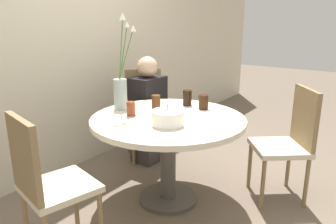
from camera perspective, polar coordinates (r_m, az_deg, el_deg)
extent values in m
plane|color=#6B5B4C|center=(2.77, 0.00, -14.93)|extent=(16.00, 16.00, 0.00)
cube|color=beige|center=(3.20, -17.65, 13.03)|extent=(8.00, 0.05, 2.60)
cylinder|color=beige|center=(2.49, 0.00, -1.33)|extent=(1.18, 1.18, 0.04)
cylinder|color=#4C4742|center=(2.61, 0.00, -8.39)|extent=(0.12, 0.12, 0.63)
cylinder|color=#4C4742|center=(2.77, 0.00, -14.66)|extent=(0.47, 0.47, 0.03)
cube|color=beige|center=(3.39, -3.72, -1.02)|extent=(0.56, 0.56, 0.04)
cube|color=olive|center=(3.50, -4.35, 3.74)|extent=(0.31, 0.27, 0.46)
cylinder|color=olive|center=(3.28, -6.02, -5.87)|extent=(0.03, 0.03, 0.41)
cylinder|color=olive|center=(3.34, -0.22, -5.36)|extent=(0.03, 0.03, 0.41)
cylinder|color=olive|center=(3.60, -6.82, -3.90)|extent=(0.03, 0.03, 0.41)
cylinder|color=olive|center=(3.65, -1.53, -3.48)|extent=(0.03, 0.03, 0.41)
cube|color=beige|center=(2.15, -18.33, -12.37)|extent=(0.48, 0.48, 0.04)
cube|color=olive|center=(1.99, -23.77, -7.32)|extent=(0.12, 0.38, 0.46)
cylinder|color=olive|center=(2.19, -11.62, -18.12)|extent=(0.03, 0.03, 0.41)
cylinder|color=olive|center=(2.45, -15.81, -14.46)|extent=(0.03, 0.03, 0.41)
cylinder|color=olive|center=(2.35, -23.53, -16.67)|extent=(0.03, 0.03, 0.41)
cube|color=beige|center=(2.77, 18.77, -5.90)|extent=(0.56, 0.56, 0.04)
cube|color=olive|center=(2.76, 22.74, -0.86)|extent=(0.32, 0.27, 0.46)
cylinder|color=olive|center=(2.94, 14.05, -8.95)|extent=(0.03, 0.03, 0.41)
cylinder|color=olive|center=(2.66, 16.18, -11.99)|extent=(0.03, 0.03, 0.41)
cylinder|color=olive|center=(3.06, 20.22, -8.52)|extent=(0.03, 0.03, 0.41)
cylinder|color=olive|center=(2.78, 22.95, -11.33)|extent=(0.03, 0.03, 0.41)
cylinder|color=white|center=(2.28, -0.03, -1.04)|extent=(0.23, 0.23, 0.11)
cylinder|color=#E54C4C|center=(2.26, -0.03, 0.79)|extent=(0.01, 0.01, 0.04)
cylinder|color=#9EB2AD|center=(2.70, -8.30, 3.07)|extent=(0.11, 0.11, 0.25)
cylinder|color=#4C7538|center=(2.68, -7.25, 10.00)|extent=(0.13, 0.06, 0.40)
cone|color=silver|center=(2.69, -6.07, 14.29)|extent=(0.05, 0.05, 0.05)
cylinder|color=#4C7538|center=(2.57, -8.17, 10.73)|extent=(0.09, 0.15, 0.49)
cone|color=silver|center=(2.48, -7.91, 16.18)|extent=(0.05, 0.05, 0.05)
cylinder|color=#4C7538|center=(2.64, -7.78, 10.26)|extent=(0.05, 0.07, 0.43)
cone|color=silver|center=(2.62, -7.13, 14.92)|extent=(0.04, 0.04, 0.04)
cylinder|color=white|center=(2.35, -7.84, -1.92)|extent=(0.16, 0.16, 0.01)
cylinder|color=black|center=(2.81, 3.38, 2.48)|extent=(0.08, 0.08, 0.13)
cylinder|color=maroon|center=(2.52, -6.49, 0.57)|extent=(0.07, 0.07, 0.11)
cylinder|color=#33190C|center=(2.71, 6.21, 1.73)|extent=(0.08, 0.08, 0.12)
cylinder|color=#51280F|center=(2.60, -2.10, 1.44)|extent=(0.07, 0.07, 0.14)
cube|color=#383333|center=(3.39, -3.40, -4.76)|extent=(0.31, 0.24, 0.45)
cube|color=black|center=(3.26, -3.52, 2.45)|extent=(0.34, 0.24, 0.42)
sphere|color=#D1A889|center=(3.20, -3.62, 7.86)|extent=(0.20, 0.20, 0.20)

